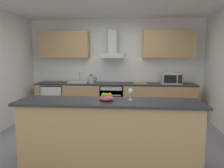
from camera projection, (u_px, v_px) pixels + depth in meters
name	position (u px, v px, depth m)	size (l,w,h in m)	color
ground	(109.00, 141.00, 4.17)	(5.71, 4.96, 0.02)	gray
ceiling	(109.00, 0.00, 3.81)	(5.71, 4.96, 0.02)	white
wall_back	(116.00, 67.00, 6.01)	(5.71, 0.12, 2.60)	white
backsplash_tile	(116.00, 70.00, 5.95)	(4.01, 0.02, 0.66)	white
counter_back	(115.00, 100.00, 5.75)	(4.15, 0.60, 0.90)	tan
counter_island	(109.00, 132.00, 3.25)	(2.75, 0.64, 0.97)	tan
upper_cabinets	(116.00, 44.00, 5.70)	(4.09, 0.32, 0.70)	tan
oven	(112.00, 100.00, 5.73)	(0.60, 0.62, 0.80)	slate
refrigerator	(55.00, 100.00, 5.86)	(0.58, 0.60, 0.85)	white
microwave	(171.00, 78.00, 5.49)	(0.50, 0.38, 0.30)	#B7BABC
sink	(79.00, 82.00, 5.75)	(0.50, 0.40, 0.26)	silver
kettle	(91.00, 79.00, 5.67)	(0.29, 0.15, 0.24)	#B7BABC
range_hood	(113.00, 49.00, 5.67)	(0.62, 0.45, 0.72)	#B7BABC
wine_glass	(130.00, 92.00, 3.22)	(0.08, 0.08, 0.18)	silver
fruit_bowl	(106.00, 98.00, 3.19)	(0.22, 0.22, 0.13)	#B24C47
chopping_board	(140.00, 83.00, 5.58)	(0.34, 0.22, 0.02)	tan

